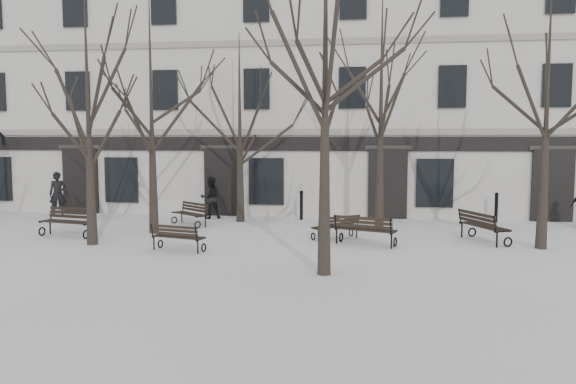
% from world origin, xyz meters
% --- Properties ---
extents(ground, '(100.00, 100.00, 0.00)m').
position_xyz_m(ground, '(0.00, 0.00, 0.00)').
color(ground, white).
rests_on(ground, ground).
extents(building, '(40.40, 10.20, 11.40)m').
position_xyz_m(building, '(0.00, 12.96, 5.52)').
color(building, beige).
rests_on(building, ground).
extents(tree_1, '(5.59, 5.59, 7.99)m').
position_xyz_m(tree_1, '(-5.94, 0.85, 4.99)').
color(tree_1, black).
rests_on(tree_1, ground).
extents(tree_2, '(6.36, 6.36, 9.08)m').
position_xyz_m(tree_2, '(1.54, -2.10, 5.68)').
color(tree_2, black).
rests_on(tree_2, ground).
extents(tree_3, '(5.54, 5.54, 7.91)m').
position_xyz_m(tree_3, '(7.83, 2.00, 4.95)').
color(tree_3, black).
rests_on(tree_3, ground).
extents(tree_4, '(5.71, 5.71, 8.16)m').
position_xyz_m(tree_4, '(-4.83, 3.23, 5.10)').
color(tree_4, black).
rests_on(tree_4, ground).
extents(tree_5, '(5.21, 5.21, 7.44)m').
position_xyz_m(tree_5, '(-2.38, 6.31, 4.65)').
color(tree_5, black).
rests_on(tree_5, ground).
extents(tree_6, '(5.89, 5.89, 8.41)m').
position_xyz_m(tree_6, '(3.08, 4.75, 5.26)').
color(tree_6, black).
rests_on(tree_6, ground).
extents(bench_0, '(2.03, 1.09, 0.98)m').
position_xyz_m(bench_0, '(-7.45, 2.19, 0.53)').
color(bench_0, black).
rests_on(bench_0, ground).
extents(bench_1, '(1.70, 0.99, 0.81)m').
position_xyz_m(bench_1, '(-2.95, 0.18, 0.44)').
color(bench_1, black).
rests_on(bench_1, ground).
extents(bench_2, '(1.99, 1.29, 0.95)m').
position_xyz_m(bench_2, '(2.54, 1.78, 0.52)').
color(bench_2, black).
rests_on(bench_2, ground).
extents(bench_3, '(1.71, 1.57, 0.87)m').
position_xyz_m(bench_3, '(-4.06, 5.08, 0.47)').
color(bench_3, black).
rests_on(bench_3, ground).
extents(bench_4, '(1.61, 1.41, 0.81)m').
position_xyz_m(bench_4, '(1.61, 2.77, 0.44)').
color(bench_4, black).
rests_on(bench_4, ground).
extents(bench_5, '(1.43, 2.07, 1.00)m').
position_xyz_m(bench_5, '(6.29, 2.88, 0.54)').
color(bench_5, black).
rests_on(bench_5, ground).
extents(bollard_a, '(0.16, 0.16, 1.21)m').
position_xyz_m(bollard_a, '(-0.01, 7.08, 0.65)').
color(bollard_a, black).
rests_on(bollard_a, ground).
extents(bollard_b, '(0.15, 0.15, 1.20)m').
position_xyz_m(bollard_b, '(7.73, 7.32, 0.64)').
color(bollard_b, black).
rests_on(bollard_b, ground).
extents(pedestrian_a, '(0.83, 0.72, 1.91)m').
position_xyz_m(pedestrian_a, '(-10.47, 6.80, 0.00)').
color(pedestrian_a, black).
rests_on(pedestrian_a, ground).
extents(pedestrian_b, '(1.03, 0.92, 1.74)m').
position_xyz_m(pedestrian_b, '(-3.78, 6.94, 0.00)').
color(pedestrian_b, black).
rests_on(pedestrian_b, ground).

